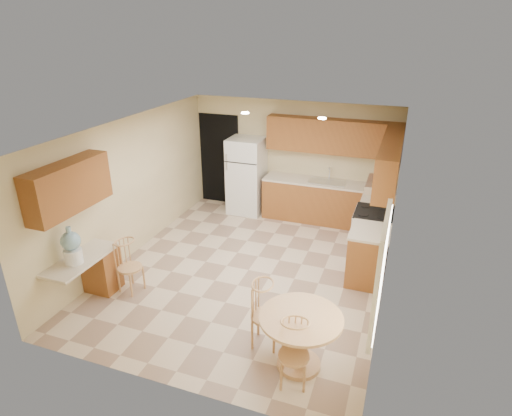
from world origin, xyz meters
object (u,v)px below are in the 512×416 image
(dining_table, at_px, (300,334))
(chair_desk, at_px, (126,264))
(chair_table_a, at_px, (264,312))
(chair_table_b, at_px, (292,353))
(stove, at_px, (371,234))
(water_crock, at_px, (72,247))
(refrigerator, at_px, (246,176))

(dining_table, xyz_separation_m, chair_desk, (-2.95, 0.63, 0.04))
(dining_table, xyz_separation_m, chair_table_a, (-0.52, 0.16, 0.08))
(chair_table_b, bearing_deg, chair_table_a, -58.36)
(stove, relative_size, water_crock, 1.90)
(chair_table_b, bearing_deg, stove, -111.56)
(dining_table, bearing_deg, chair_desk, 167.95)
(chair_desk, bearing_deg, refrigerator, -177.21)
(stove, relative_size, chair_table_a, 1.17)
(chair_table_a, relative_size, chair_desk, 1.07)
(chair_table_b, height_order, chair_desk, chair_desk)
(stove, relative_size, chair_table_b, 1.29)
(chair_table_a, relative_size, water_crock, 1.62)
(refrigerator, bearing_deg, chair_desk, -99.25)
(chair_desk, height_order, water_crock, water_crock)
(stove, height_order, chair_table_a, stove)
(stove, bearing_deg, chair_desk, -144.67)
(stove, xyz_separation_m, chair_table_b, (-0.52, -3.46, 0.05))
(chair_table_b, bearing_deg, refrigerator, -76.27)
(stove, distance_m, chair_table_b, 3.50)
(dining_table, height_order, chair_table_a, chair_table_a)
(water_crock, bearing_deg, dining_table, -1.29)
(refrigerator, bearing_deg, water_crock, -103.92)
(dining_table, relative_size, water_crock, 1.77)
(stove, relative_size, dining_table, 1.07)
(chair_table_b, bearing_deg, chair_desk, -31.63)
(chair_table_b, distance_m, chair_desk, 3.11)
(chair_table_b, distance_m, water_crock, 3.47)
(refrigerator, relative_size, chair_desk, 1.96)
(stove, distance_m, chair_table_a, 3.11)
(stove, height_order, chair_table_b, stove)
(chair_table_a, height_order, chair_table_b, chair_table_a)
(stove, xyz_separation_m, chair_desk, (-3.47, -2.46, 0.06))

